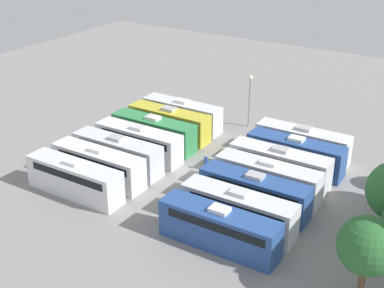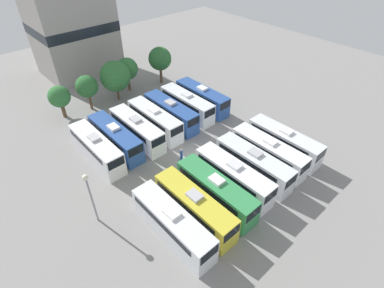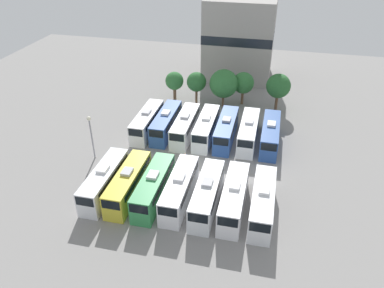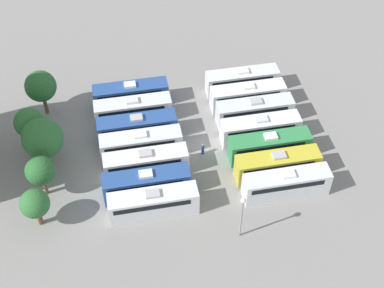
{
  "view_description": "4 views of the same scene",
  "coord_description": "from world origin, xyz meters",
  "px_view_note": "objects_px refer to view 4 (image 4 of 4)",
  "views": [
    {
      "loc": [
        42.29,
        25.93,
        26.42
      ],
      "look_at": [
        -0.34,
        -0.86,
        3.18
      ],
      "focal_mm": 50.0,
      "sensor_mm": 36.0,
      "label": 1
    },
    {
      "loc": [
        -20.6,
        -23.23,
        26.51
      ],
      "look_at": [
        -0.11,
        -0.42,
        2.32
      ],
      "focal_mm": 28.0,
      "sensor_mm": 36.0,
      "label": 2
    },
    {
      "loc": [
        9.44,
        -42.17,
        30.33
      ],
      "look_at": [
        -0.63,
        1.01,
        2.89
      ],
      "focal_mm": 35.0,
      "sensor_mm": 36.0,
      "label": 3
    },
    {
      "loc": [
        -47.31,
        10.42,
        51.17
      ],
      "look_at": [
        -1.24,
        1.61,
        1.89
      ],
      "focal_mm": 50.0,
      "sensor_mm": 36.0,
      "label": 4
    }
  ],
  "objects_px": {
    "bus_12": "(133,110)",
    "bus_1": "(277,165)",
    "bus_6": "(242,80)",
    "tree_3": "(29,123)",
    "bus_0": "(286,184)",
    "light_pole": "(242,211)",
    "tree_1": "(40,171)",
    "bus_4": "(255,111)",
    "bus_9": "(146,163)",
    "bus_13": "(131,94)",
    "bus_2": "(269,146)",
    "bus_5": "(247,96)",
    "bus_8": "(146,183)",
    "bus_7": "(153,203)",
    "bus_11": "(137,127)",
    "tree_0": "(35,204)",
    "tree_2": "(42,138)",
    "bus_3": "(260,128)",
    "worker_person": "(203,149)",
    "bus_10": "(141,144)",
    "tree_4": "(41,86)"
  },
  "relations": [
    {
      "from": "bus_4",
      "to": "bus_8",
      "type": "distance_m",
      "value": 18.85
    },
    {
      "from": "bus_4",
      "to": "tree_0",
      "type": "distance_m",
      "value": 31.14
    },
    {
      "from": "bus_1",
      "to": "bus_4",
      "type": "bearing_deg",
      "value": 0.79
    },
    {
      "from": "tree_4",
      "to": "worker_person",
      "type": "bearing_deg",
      "value": -120.68
    },
    {
      "from": "bus_1",
      "to": "bus_2",
      "type": "bearing_deg",
      "value": 1.12
    },
    {
      "from": "bus_5",
      "to": "bus_12",
      "type": "distance_m",
      "value": 16.05
    },
    {
      "from": "bus_4",
      "to": "bus_1",
      "type": "bearing_deg",
      "value": -179.21
    },
    {
      "from": "bus_1",
      "to": "bus_13",
      "type": "relative_size",
      "value": 1.0
    },
    {
      "from": "bus_5",
      "to": "bus_2",
      "type": "bearing_deg",
      "value": -178.79
    },
    {
      "from": "bus_1",
      "to": "bus_13",
      "type": "height_order",
      "value": "same"
    },
    {
      "from": "bus_3",
      "to": "tree_0",
      "type": "bearing_deg",
      "value": 106.56
    },
    {
      "from": "bus_6",
      "to": "tree_3",
      "type": "xyz_separation_m",
      "value": [
        -5.75,
        29.36,
        2.3
      ]
    },
    {
      "from": "bus_2",
      "to": "bus_5",
      "type": "distance_m",
      "value": 9.85
    },
    {
      "from": "light_pole",
      "to": "tree_1",
      "type": "height_order",
      "value": "light_pole"
    },
    {
      "from": "bus_1",
      "to": "tree_3",
      "type": "bearing_deg",
      "value": 70.03
    },
    {
      "from": "bus_2",
      "to": "light_pole",
      "type": "distance_m",
      "value": 13.34
    },
    {
      "from": "bus_7",
      "to": "light_pole",
      "type": "relative_size",
      "value": 1.55
    },
    {
      "from": "bus_10",
      "to": "bus_11",
      "type": "relative_size",
      "value": 1.0
    },
    {
      "from": "tree_1",
      "to": "tree_2",
      "type": "height_order",
      "value": "tree_2"
    },
    {
      "from": "bus_1",
      "to": "tree_1",
      "type": "height_order",
      "value": "tree_1"
    },
    {
      "from": "bus_8",
      "to": "tree_0",
      "type": "relative_size",
      "value": 1.94
    },
    {
      "from": "bus_11",
      "to": "tree_0",
      "type": "distance_m",
      "value": 17.39
    },
    {
      "from": "bus_0",
      "to": "tree_2",
      "type": "height_order",
      "value": "tree_2"
    },
    {
      "from": "bus_12",
      "to": "bus_1",
      "type": "bearing_deg",
      "value": -128.99
    },
    {
      "from": "bus_3",
      "to": "tree_3",
      "type": "relative_size",
      "value": 1.7
    },
    {
      "from": "bus_0",
      "to": "bus_9",
      "type": "xyz_separation_m",
      "value": [
        6.42,
        16.0,
        0.0
      ]
    },
    {
      "from": "bus_12",
      "to": "bus_8",
      "type": "bearing_deg",
      "value": -179.53
    },
    {
      "from": "bus_2",
      "to": "light_pole",
      "type": "height_order",
      "value": "light_pole"
    },
    {
      "from": "bus_8",
      "to": "tree_3",
      "type": "relative_size",
      "value": 1.7
    },
    {
      "from": "bus_8",
      "to": "bus_12",
      "type": "bearing_deg",
      "value": 0.47
    },
    {
      "from": "bus_3",
      "to": "bus_9",
      "type": "xyz_separation_m",
      "value": [
        -3.15,
        15.49,
        0.0
      ]
    },
    {
      "from": "tree_3",
      "to": "bus_7",
      "type": "bearing_deg",
      "value": -134.91
    },
    {
      "from": "bus_12",
      "to": "bus_9",
      "type": "bearing_deg",
      "value": -177.2
    },
    {
      "from": "bus_8",
      "to": "worker_person",
      "type": "xyz_separation_m",
      "value": [
        5.13,
        -7.96,
        -1.04
      ]
    },
    {
      "from": "bus_8",
      "to": "bus_9",
      "type": "relative_size",
      "value": 1.0
    },
    {
      "from": "bus_8",
      "to": "tree_2",
      "type": "bearing_deg",
      "value": 57.87
    },
    {
      "from": "light_pole",
      "to": "bus_0",
      "type": "bearing_deg",
      "value": -54.68
    },
    {
      "from": "bus_0",
      "to": "tree_3",
      "type": "height_order",
      "value": "tree_3"
    },
    {
      "from": "bus_6",
      "to": "bus_9",
      "type": "xyz_separation_m",
      "value": [
        -13.15,
        15.63,
        0.0
      ]
    },
    {
      "from": "bus_2",
      "to": "bus_8",
      "type": "distance_m",
      "value": 16.46
    },
    {
      "from": "bus_12",
      "to": "bus_7",
      "type": "bearing_deg",
      "value": -178.22
    },
    {
      "from": "bus_5",
      "to": "bus_7",
      "type": "relative_size",
      "value": 1.0
    },
    {
      "from": "worker_person",
      "to": "tree_4",
      "type": "distance_m",
      "value": 23.37
    },
    {
      "from": "bus_5",
      "to": "bus_11",
      "type": "xyz_separation_m",
      "value": [
        -3.35,
        15.88,
        0.0
      ]
    },
    {
      "from": "bus_13",
      "to": "bus_7",
      "type": "bearing_deg",
      "value": -178.68
    },
    {
      "from": "bus_10",
      "to": "worker_person",
      "type": "bearing_deg",
      "value": -100.47
    },
    {
      "from": "bus_5",
      "to": "worker_person",
      "type": "height_order",
      "value": "bus_5"
    },
    {
      "from": "bus_13",
      "to": "tree_4",
      "type": "height_order",
      "value": "tree_4"
    },
    {
      "from": "bus_13",
      "to": "worker_person",
      "type": "height_order",
      "value": "bus_13"
    },
    {
      "from": "bus_5",
      "to": "tree_0",
      "type": "relative_size",
      "value": 1.94
    }
  ]
}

